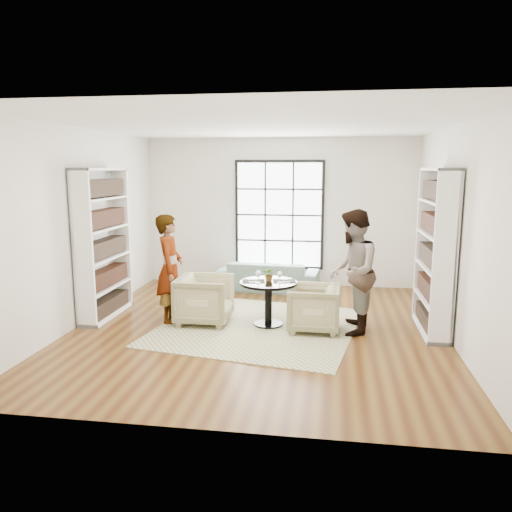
% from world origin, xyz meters
% --- Properties ---
extents(ground, '(6.00, 6.00, 0.00)m').
position_xyz_m(ground, '(0.00, 0.00, 0.00)').
color(ground, brown).
extents(room_shell, '(6.00, 6.01, 6.00)m').
position_xyz_m(room_shell, '(0.00, 0.54, 1.26)').
color(room_shell, silver).
rests_on(room_shell, ground).
extents(rug, '(3.31, 3.31, 0.01)m').
position_xyz_m(rug, '(-0.01, 0.07, 0.01)').
color(rug, beige).
rests_on(rug, ground).
extents(pedestal_table, '(0.87, 0.87, 0.70)m').
position_xyz_m(pedestal_table, '(0.14, 0.17, 0.51)').
color(pedestal_table, black).
rests_on(pedestal_table, ground).
extents(sofa, '(2.02, 0.90, 0.57)m').
position_xyz_m(sofa, '(-0.16, 2.45, 0.29)').
color(sofa, '#779F93').
rests_on(sofa, ground).
extents(armchair_left, '(0.84, 0.81, 0.75)m').
position_xyz_m(armchair_left, '(-0.87, 0.17, 0.38)').
color(armchair_left, tan).
rests_on(armchair_left, ground).
extents(armchair_right, '(0.78, 0.76, 0.69)m').
position_xyz_m(armchair_right, '(0.83, 0.04, 0.35)').
color(armchair_right, tan).
rests_on(armchair_right, ground).
extents(person_left, '(0.50, 0.67, 1.70)m').
position_xyz_m(person_left, '(-1.42, 0.17, 0.85)').
color(person_left, gray).
rests_on(person_left, ground).
extents(person_right, '(0.76, 0.94, 1.82)m').
position_xyz_m(person_right, '(1.38, 0.04, 0.91)').
color(person_right, gray).
rests_on(person_right, ground).
extents(placemat_left, '(0.38, 0.31, 0.01)m').
position_xyz_m(placemat_left, '(-0.09, 0.16, 0.70)').
color(placemat_left, '#282623').
rests_on(placemat_left, pedestal_table).
extents(placemat_right, '(0.38, 0.31, 0.01)m').
position_xyz_m(placemat_right, '(0.37, 0.23, 0.70)').
color(placemat_right, '#282623').
rests_on(placemat_right, pedestal_table).
extents(cutlery_left, '(0.18, 0.24, 0.01)m').
position_xyz_m(cutlery_left, '(-0.09, 0.16, 0.71)').
color(cutlery_left, silver).
rests_on(cutlery_left, placemat_left).
extents(cutlery_right, '(0.18, 0.24, 0.01)m').
position_xyz_m(cutlery_right, '(0.37, 0.23, 0.71)').
color(cutlery_right, silver).
rests_on(cutlery_right, placemat_right).
extents(wine_glass_left, '(0.09, 0.09, 0.19)m').
position_xyz_m(wine_glass_left, '(-0.00, 0.04, 0.84)').
color(wine_glass_left, silver).
rests_on(wine_glass_left, pedestal_table).
extents(wine_glass_right, '(0.08, 0.08, 0.18)m').
position_xyz_m(wine_glass_right, '(0.31, 0.11, 0.82)').
color(wine_glass_right, silver).
rests_on(wine_glass_right, pedestal_table).
extents(flower_centerpiece, '(0.20, 0.17, 0.21)m').
position_xyz_m(flower_centerpiece, '(0.15, 0.22, 0.80)').
color(flower_centerpiece, gray).
rests_on(flower_centerpiece, pedestal_table).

